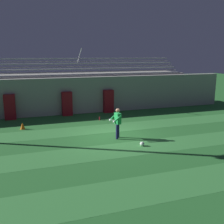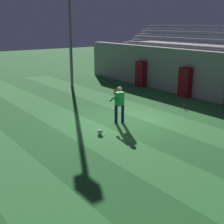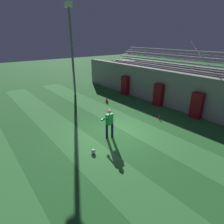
% 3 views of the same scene
% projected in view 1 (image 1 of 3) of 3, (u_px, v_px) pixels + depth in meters
% --- Properties ---
extents(ground_plane, '(80.00, 80.00, 0.00)m').
position_uv_depth(ground_plane, '(113.00, 136.00, 14.79)').
color(ground_plane, '#286B2D').
extents(turf_stripe_near, '(28.00, 1.91, 0.01)m').
position_uv_depth(turf_stripe_near, '(167.00, 185.00, 9.23)').
color(turf_stripe_near, '#38843D').
rests_on(turf_stripe_near, ground).
extents(turf_stripe_mid, '(28.00, 1.91, 0.01)m').
position_uv_depth(turf_stripe_mid, '(127.00, 149.00, 12.77)').
color(turf_stripe_mid, '#38843D').
rests_on(turf_stripe_mid, ground).
extents(turf_stripe_far, '(28.00, 1.91, 0.01)m').
position_uv_depth(turf_stripe_far, '(105.00, 128.00, 16.30)').
color(turf_stripe_far, '#38843D').
rests_on(turf_stripe_far, ground).
extents(back_wall, '(24.00, 0.60, 2.80)m').
position_uv_depth(back_wall, '(87.00, 95.00, 20.51)').
color(back_wall, '#999691').
rests_on(back_wall, ground).
extents(padding_pillar_gate_left, '(0.76, 0.44, 1.79)m').
position_uv_depth(padding_pillar_gate_left, '(67.00, 104.00, 19.61)').
color(padding_pillar_gate_left, maroon).
rests_on(padding_pillar_gate_left, ground).
extents(padding_pillar_gate_right, '(0.76, 0.44, 1.79)m').
position_uv_depth(padding_pillar_gate_right, '(108.00, 101.00, 20.61)').
color(padding_pillar_gate_right, maroon).
rests_on(padding_pillar_gate_right, ground).
extents(padding_pillar_far_left, '(0.76, 0.44, 1.79)m').
position_uv_depth(padding_pillar_far_left, '(10.00, 107.00, 18.37)').
color(padding_pillar_far_left, maroon).
rests_on(padding_pillar_far_left, ground).
extents(bleacher_stand, '(18.00, 3.35, 5.03)m').
position_uv_depth(bleacher_stand, '(81.00, 90.00, 22.33)').
color(bleacher_stand, '#999691').
rests_on(bleacher_stand, ground).
extents(goalkeeper, '(0.60, 0.66, 1.67)m').
position_uv_depth(goalkeeper, '(117.00, 121.00, 14.22)').
color(goalkeeper, '#19194C').
rests_on(goalkeeper, ground).
extents(soccer_ball, '(0.22, 0.22, 0.22)m').
position_uv_depth(soccer_ball, '(142.00, 144.00, 13.18)').
color(soccer_ball, white).
rests_on(soccer_ball, ground).
extents(traffic_cone, '(0.30, 0.30, 0.42)m').
position_uv_depth(traffic_cone, '(23.00, 126.00, 16.12)').
color(traffic_cone, orange).
rests_on(traffic_cone, ground).
extents(water_bottle, '(0.07, 0.07, 0.24)m').
position_uv_depth(water_bottle, '(100.00, 119.00, 18.31)').
color(water_bottle, red).
rests_on(water_bottle, ground).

